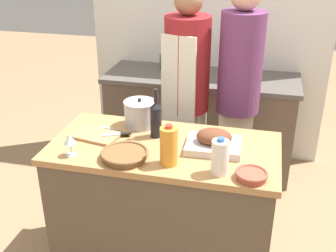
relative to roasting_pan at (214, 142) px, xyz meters
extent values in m
cube|color=brown|center=(-0.29, -0.02, -0.52)|extent=(1.32, 0.66, 0.87)
cube|color=#B27F4C|center=(-0.29, -0.02, -0.07)|extent=(1.36, 0.68, 0.04)
cube|color=brown|center=(-0.29, 1.35, -0.53)|extent=(1.66, 0.58, 0.85)
cube|color=#56514C|center=(-0.29, 1.35, -0.09)|extent=(1.71, 0.60, 0.04)
cube|color=silver|center=(-0.29, 1.70, 0.32)|extent=(2.21, 0.10, 2.55)
cube|color=#BCBCC1|center=(0.00, 0.00, -0.03)|extent=(0.33, 0.26, 0.04)
ellipsoid|color=brown|center=(0.00, 0.00, 0.03)|extent=(0.21, 0.16, 0.09)
cylinder|color=brown|center=(-0.47, -0.23, -0.03)|extent=(0.25, 0.25, 0.04)
torus|color=brown|center=(-0.47, -0.23, -0.01)|extent=(0.27, 0.27, 0.02)
cube|color=#AD7F51|center=(-0.73, -0.01, -0.04)|extent=(0.32, 0.23, 0.02)
cylinder|color=#B7B7BC|center=(-0.51, 0.21, 0.03)|extent=(0.20, 0.20, 0.16)
cylinder|color=#B7B7BC|center=(-0.51, 0.21, 0.12)|extent=(0.21, 0.21, 0.01)
sphere|color=black|center=(-0.51, 0.21, 0.13)|extent=(0.02, 0.02, 0.02)
cylinder|color=#A84C38|center=(0.23, -0.27, -0.03)|extent=(0.16, 0.16, 0.03)
torus|color=#A84C38|center=(0.23, -0.27, -0.01)|extent=(0.17, 0.17, 0.02)
cylinder|color=orange|center=(-0.22, -0.22, 0.06)|extent=(0.10, 0.10, 0.22)
cylinder|color=red|center=(-0.22, -0.22, 0.18)|extent=(0.04, 0.04, 0.02)
cylinder|color=white|center=(0.07, -0.26, 0.05)|extent=(0.09, 0.09, 0.19)
cylinder|color=#3360B2|center=(0.07, -0.26, 0.15)|extent=(0.04, 0.04, 0.02)
cylinder|color=black|center=(-0.37, 0.08, 0.05)|extent=(0.07, 0.07, 0.19)
cone|color=black|center=(-0.37, 0.08, 0.16)|extent=(0.07, 0.07, 0.04)
cylinder|color=black|center=(-0.37, 0.08, 0.22)|extent=(0.03, 0.03, 0.08)
cylinder|color=silver|center=(-0.78, -0.26, -0.05)|extent=(0.06, 0.06, 0.00)
cylinder|color=silver|center=(-0.78, -0.26, -0.01)|extent=(0.01, 0.01, 0.07)
cone|color=silver|center=(-0.78, -0.26, 0.06)|extent=(0.07, 0.07, 0.06)
cube|color=#B7B7BC|center=(-0.68, 0.10, -0.05)|extent=(0.14, 0.09, 0.01)
cube|color=black|center=(-0.58, 0.05, -0.05)|extent=(0.09, 0.06, 0.01)
cube|color=#B7B7BC|center=(-0.63, 0.00, -0.03)|extent=(0.11, 0.07, 0.01)
cube|color=black|center=(-0.55, 0.03, -0.03)|extent=(0.07, 0.05, 0.01)
cube|color=#B7B7BC|center=(-0.71, 0.09, -0.05)|extent=(0.11, 0.05, 0.01)
cube|color=black|center=(-0.63, 0.08, -0.05)|extent=(0.07, 0.04, 0.01)
cylinder|color=#234C28|center=(-0.67, 1.46, 0.00)|extent=(0.06, 0.06, 0.14)
cylinder|color=black|center=(-0.67, 1.46, 0.08)|extent=(0.02, 0.02, 0.02)
cylinder|color=#332D28|center=(0.03, 1.47, -0.01)|extent=(0.05, 0.05, 0.12)
cylinder|color=black|center=(0.03, 1.47, 0.06)|extent=(0.02, 0.02, 0.02)
cube|color=beige|center=(-0.31, 0.73, -0.54)|extent=(0.30, 0.23, 0.84)
cylinder|color=maroon|center=(-0.31, 0.73, 0.23)|extent=(0.33, 0.33, 0.70)
sphere|color=#996B4C|center=(-0.31, 0.73, 0.68)|extent=(0.20, 0.20, 0.20)
cube|color=silver|center=(-0.34, 0.57, 0.03)|extent=(0.26, 0.07, 0.88)
cube|color=beige|center=(0.08, 0.72, -0.53)|extent=(0.25, 0.18, 0.86)
cylinder|color=#663360|center=(0.08, 0.72, 0.26)|extent=(0.31, 0.31, 0.72)
camera|label=1|loc=(0.25, -2.17, 1.13)|focal=45.00mm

